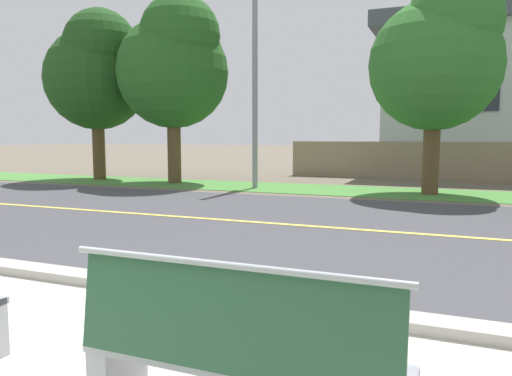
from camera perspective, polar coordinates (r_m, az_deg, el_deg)
name	(u,v)px	position (r m, az deg, el deg)	size (l,w,h in m)	color
ground_plane	(323,214)	(10.17, 7.92, -3.02)	(140.00, 140.00, 0.00)	#665B4C
curb_edge	(185,292)	(5.01, -8.36, -12.05)	(44.00, 0.30, 0.11)	#ADA89E
street_asphalt	(303,226)	(8.74, 5.52, -4.47)	(52.00, 8.00, 0.01)	#424247
road_centre_line	(303,226)	(8.74, 5.52, -4.44)	(48.00, 0.14, 0.01)	#E0CC4C
far_verge_grass	(360,191)	(14.42, 12.15, -0.36)	(48.00, 2.80, 0.02)	#478438
bench_right	(238,358)	(2.68, -2.18, -19.48)	(1.79, 0.48, 1.01)	#9EA0A8
streetlamp	(257,62)	(15.17, 0.18, 14.66)	(0.24, 2.10, 6.71)	gray
shade_tree_far_left	(97,71)	(18.80, -18.24, 12.98)	(3.68, 3.68, 6.07)	brown
shade_tree_left	(175,64)	(16.78, -9.60, 14.30)	(3.74, 3.74, 6.18)	brown
shade_tree_centre	(439,55)	(14.18, 20.86, 14.46)	(3.51, 3.51, 5.78)	brown
garden_wall	(465,161)	(19.08, 23.52, 2.92)	(13.00, 0.36, 1.40)	gray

